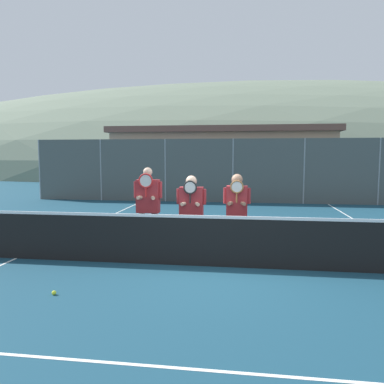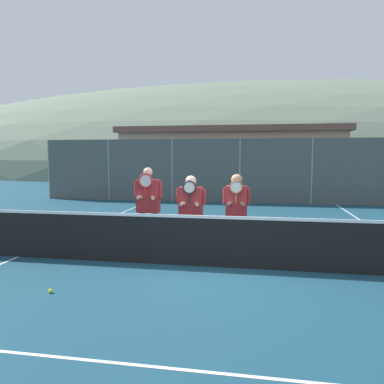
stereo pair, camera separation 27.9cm
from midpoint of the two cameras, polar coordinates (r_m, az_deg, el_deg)
ground_plane at (r=7.34m, az=4.49°, el=-11.31°), size 120.00×120.00×0.00m
hill_distant at (r=61.39m, az=9.39°, el=3.57°), size 125.67×69.82×24.44m
clubhouse_building at (r=24.22m, az=6.28°, el=5.16°), size 13.73×5.50×3.85m
fence_back at (r=16.91m, az=7.76°, el=3.21°), size 18.69×0.06×2.87m
tennis_net at (r=7.21m, az=4.53°, el=-7.41°), size 11.18×0.09×1.09m
court_line_left_sideline at (r=11.30m, az=-15.52°, el=-5.46°), size 0.05×16.00×0.01m
court_line_service_near at (r=4.15m, az=-0.66°, el=-25.34°), size 8.32×0.05×0.01m
player_leftmost at (r=8.14m, az=-5.73°, el=-1.65°), size 0.63×0.34×1.88m
player_center_left at (r=7.85m, az=0.84°, el=-2.44°), size 0.63×0.34×1.71m
player_center_right at (r=7.79m, az=7.79°, el=-2.47°), size 0.56×0.34×1.75m
car_far_left at (r=21.17m, az=-7.52°, el=2.13°), size 4.13×2.06×1.66m
car_left_of_center at (r=20.44m, az=5.22°, el=2.29°), size 4.09×1.93×1.88m
car_center at (r=20.48m, az=19.22°, el=1.88°), size 4.76×1.92×1.77m
tennis_ball_on_court at (r=6.36m, az=-19.59°, el=-14.03°), size 0.07×0.07×0.07m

